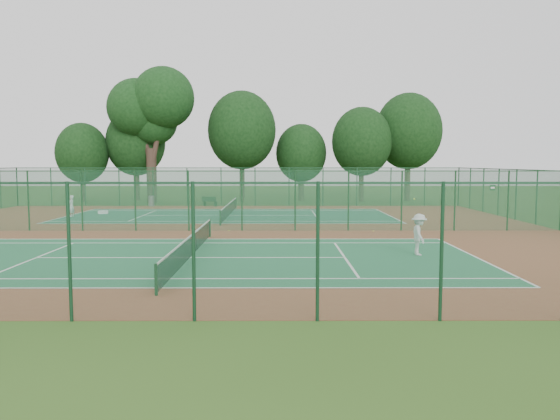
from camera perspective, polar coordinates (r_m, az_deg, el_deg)
The scene contains 19 objects.
ground at distance 31.82m, azimuth -6.75°, elevation -2.18°, with size 120.00×120.00×0.00m, color #2D4F18.
red_pad at distance 31.82m, azimuth -6.75°, elevation -2.17°, with size 40.00×36.00×0.01m, color brown.
court_near at distance 23.00m, azimuth -9.32°, elevation -4.94°, with size 23.77×10.97×0.01m, color #1F633C.
court_far at distance 40.72m, azimuth -5.31°, elevation -0.57°, with size 23.77×10.97×0.01m, color #1D5C3F.
fence_north at distance 49.55m, azimuth -4.40°, elevation 2.46°, with size 40.00×0.09×3.50m.
fence_south at distance 14.02m, azimuth -15.26°, elevation -4.21°, with size 40.00×0.09×3.50m.
fence_divider at distance 31.65m, azimuth -6.79°, elevation 0.99°, with size 40.00×0.09×3.50m.
tennis_net_near at distance 22.91m, azimuth -9.34°, elevation -3.64°, with size 0.10×12.90×0.97m.
tennis_net_far at distance 40.67m, azimuth -5.32°, elevation 0.17°, with size 0.10×12.90×0.97m.
player_near at distance 23.91m, azimuth 14.33°, elevation -2.50°, with size 1.14×0.66×1.77m, color silver.
player_far at distance 42.35m, azimuth -20.96°, elevation 0.40°, with size 0.57×0.37×1.55m, color white.
trash_bin at distance 50.33m, azimuth -13.29°, elevation 0.92°, with size 0.53×0.53×0.96m, color slate.
bench at distance 49.41m, azimuth -7.36°, elevation 0.91°, with size 1.47×0.92×0.88m.
kit_bag at distance 43.89m, azimuth -18.00°, elevation -0.22°, with size 0.74×0.28×0.28m, color white.
stray_ball_a at distance 31.49m, azimuth -5.37°, elevation -2.15°, with size 0.07×0.07×0.07m, color #A8C52D.
stray_ball_b at distance 31.62m, azimuth 9.73°, elevation -2.18°, with size 0.07×0.07×0.07m, color yellow.
stray_ball_c at distance 31.39m, azimuth -9.10°, elevation -2.23°, with size 0.06×0.06×0.06m, color #B5D631.
big_tree at distance 55.72m, azimuth -13.27°, elevation 10.44°, with size 8.60×6.30×13.22m.
evergreen_row at distance 55.84m, azimuth -3.41°, elevation 0.94°, with size 39.00×5.00×12.00m, color black, non-canonical shape.
Camera 1 is at (3.64, -31.36, 3.97)m, focal length 35.00 mm.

